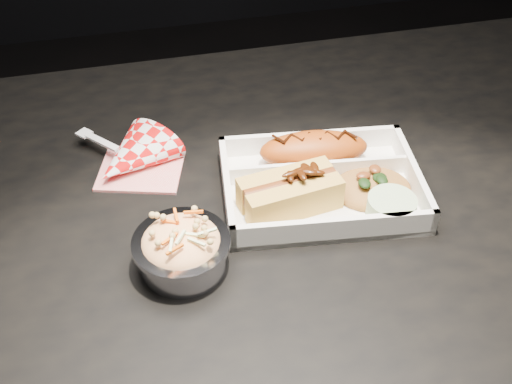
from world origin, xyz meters
TOP-DOWN VIEW (x-y plane):
  - dining_table at (0.00, 0.00)m, footprint 1.20×0.80m
  - food_tray at (0.06, 0.00)m, footprint 0.27×0.21m
  - fried_pastry at (0.07, 0.06)m, footprint 0.15×0.08m
  - hotdog at (0.01, -0.02)m, footprint 0.13×0.08m
  - fried_rice_mound at (0.12, -0.02)m, footprint 0.11×0.10m
  - cupcake_liner at (0.13, -0.07)m, footprint 0.06×0.06m
  - foil_coleslaw_cup at (-0.13, -0.08)m, footprint 0.11×0.11m
  - napkin_fork at (-0.17, 0.11)m, footprint 0.15×0.15m

SIDE VIEW (x-z plane):
  - dining_table at x=0.00m, z-range 0.28..1.03m
  - food_tray at x=0.06m, z-range 0.74..0.78m
  - napkin_fork at x=-0.17m, z-range 0.72..0.82m
  - cupcake_liner at x=0.13m, z-range 0.76..0.79m
  - fried_rice_mound at x=0.12m, z-range 0.76..0.79m
  - fried_pastry at x=0.07m, z-range 0.76..0.80m
  - foil_coleslaw_cup at x=-0.13m, z-range 0.75..0.82m
  - hotdog at x=0.01m, z-range 0.75..0.81m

